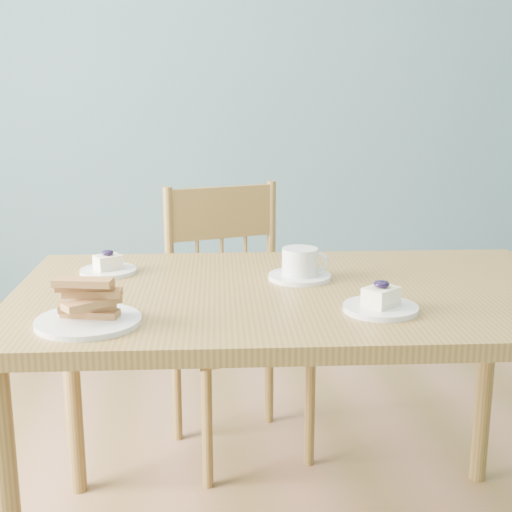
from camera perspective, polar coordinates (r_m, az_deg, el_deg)
room at (r=1.67m, az=7.25°, el=17.76°), size 5.01×5.01×2.71m
dining_table at (r=1.77m, az=3.15°, el=-4.95°), size 1.44×0.91×0.74m
dining_chair at (r=2.38m, az=-1.61°, el=-5.15°), size 0.49×0.48×0.90m
cheesecake_plate_near at (r=1.60m, az=9.95°, el=-3.74°), size 0.17×0.17×0.07m
cheesecake_plate_far at (r=1.93m, az=-11.74°, el=-0.88°), size 0.15×0.15×0.06m
coffee_cup at (r=1.83m, az=3.57°, el=-0.81°), size 0.16×0.16×0.08m
biscotti_plate at (r=1.53m, az=-13.32°, el=-4.14°), size 0.22×0.22×0.10m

